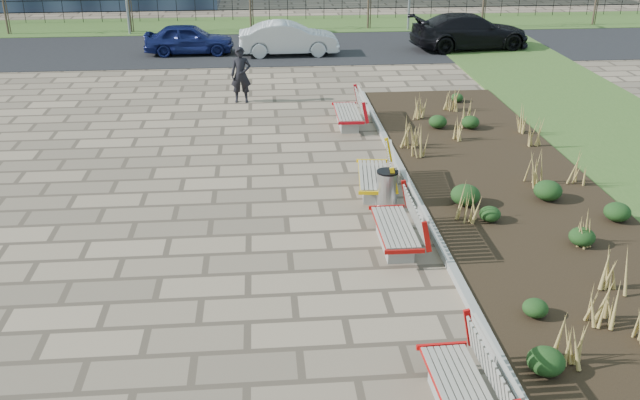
{
  "coord_description": "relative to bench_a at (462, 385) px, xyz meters",
  "views": [
    {
      "loc": [
        0.35,
        -10.33,
        6.85
      ],
      "look_at": [
        1.5,
        3.0,
        0.9
      ],
      "focal_mm": 40.0,
      "sensor_mm": 36.0,
      "label": 1
    }
  ],
  "objects": [
    {
      "name": "bench_b",
      "position": [
        0.0,
        5.09,
        0.0
      ],
      "size": [
        0.9,
        2.1,
        1.0
      ],
      "primitive_type": null,
      "rotation": [
        0.0,
        0.0,
        -0.0
      ],
      "color": "#A60D0B",
      "rests_on": "ground"
    },
    {
      "name": "grass_verge_far",
      "position": [
        -3.0,
        30.55,
        -0.48
      ],
      "size": [
        80.0,
        5.0,
        0.04
      ],
      "primitive_type": "cube",
      "color": "#33511E",
      "rests_on": "ground"
    },
    {
      "name": "car_black",
      "position": [
        6.83,
        23.8,
        0.3
      ],
      "size": [
        5.58,
        2.83,
        1.55
      ],
      "primitive_type": "imported",
      "rotation": [
        0.0,
        0.0,
        1.7
      ],
      "color": "black",
      "rests_on": "road"
    },
    {
      "name": "railing_fence",
      "position": [
        -3.0,
        32.05,
        0.14
      ],
      "size": [
        44.0,
        0.1,
        1.2
      ],
      "primitive_type": null,
      "color": "black",
      "rests_on": "grass_verge_far"
    },
    {
      "name": "planting_curb",
      "position": [
        0.92,
        7.55,
        -0.42
      ],
      "size": [
        0.16,
        18.0,
        0.15
      ],
      "primitive_type": "cube",
      "color": "gray",
      "rests_on": "ground"
    },
    {
      "name": "car_silver",
      "position": [
        -1.35,
        23.23,
        0.23
      ],
      "size": [
        4.31,
        1.58,
        1.41
      ],
      "primitive_type": "imported",
      "rotation": [
        0.0,
        0.0,
        1.59
      ],
      "color": "#B0B3B8",
      "rests_on": "road"
    },
    {
      "name": "road",
      "position": [
        -3.0,
        24.55,
        -0.49
      ],
      "size": [
        80.0,
        7.0,
        0.02
      ],
      "primitive_type": "cube",
      "color": "black",
      "rests_on": "ground"
    },
    {
      "name": "car_blue",
      "position": [
        -5.66,
        23.77,
        0.17
      ],
      "size": [
        3.84,
        1.56,
        1.31
      ],
      "primitive_type": "imported",
      "rotation": [
        0.0,
        0.0,
        1.57
      ],
      "color": "#11194E",
      "rests_on": "road"
    },
    {
      "name": "planting_bed",
      "position": [
        3.25,
        7.55,
        -0.45
      ],
      "size": [
        4.5,
        18.0,
        0.1
      ],
      "primitive_type": "cube",
      "color": "black",
      "rests_on": "ground"
    },
    {
      "name": "pedestrian",
      "position": [
        -3.28,
        16.07,
        0.44
      ],
      "size": [
        0.71,
        0.49,
        1.88
      ],
      "primitive_type": "imported",
      "rotation": [
        0.0,
        0.0,
        -0.05
      ],
      "color": "black",
      "rests_on": "ground"
    },
    {
      "name": "bench_a",
      "position": [
        0.0,
        0.0,
        0.0
      ],
      "size": [
        0.97,
        2.13,
        1.0
      ],
      "primitive_type": null,
      "rotation": [
        0.0,
        0.0,
        0.03
      ],
      "color": "red",
      "rests_on": "ground"
    },
    {
      "name": "bench_d",
      "position": [
        0.0,
        13.12,
        0.0
      ],
      "size": [
        0.92,
        2.11,
        1.0
      ],
      "primitive_type": null,
      "rotation": [
        0.0,
        0.0,
        -0.01
      ],
      "color": "red",
      "rests_on": "ground"
    },
    {
      "name": "ground",
      "position": [
        -3.0,
        2.55,
        -0.5
      ],
      "size": [
        120.0,
        120.0,
        0.0
      ],
      "primitive_type": "plane",
      "color": "#86725C",
      "rests_on": "ground"
    },
    {
      "name": "litter_bin",
      "position": [
        0.16,
        6.99,
        -0.05
      ],
      "size": [
        0.48,
        0.48,
        0.9
      ],
      "primitive_type": "cylinder",
      "color": "#B2B2B7",
      "rests_on": "ground"
    },
    {
      "name": "bench_c",
      "position": [
        0.0,
        7.93,
        0.0
      ],
      "size": [
        1.13,
        2.19,
        1.0
      ],
      "primitive_type": null,
      "rotation": [
        0.0,
        0.0,
        -0.11
      ],
      "color": "yellow",
      "rests_on": "ground"
    }
  ]
}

